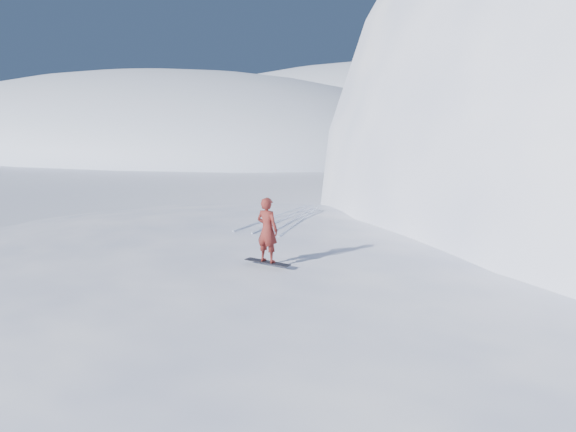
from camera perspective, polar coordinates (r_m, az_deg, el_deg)
name	(u,v)px	position (r m, az deg, el deg)	size (l,w,h in m)	color
ground	(233,324)	(17.40, -5.65, -10.86)	(400.00, 400.00, 0.00)	white
near_ridge	(311,302)	(19.19, 2.38, -8.76)	(36.00, 28.00, 4.80)	white
far_ridge_a	(138,148)	(108.37, -15.00, 6.67)	(120.00, 70.00, 28.00)	white
far_ridge_c	(394,142)	(132.65, 10.73, 7.45)	(140.00, 90.00, 36.00)	white
wind_bumps	(259,301)	(19.30, -3.00, -8.65)	(16.00, 14.40, 1.00)	white
snowboard	(267,262)	(14.89, -2.10, -4.71)	(1.36, 0.25, 0.02)	black
snowboarder	(267,230)	(14.69, -2.12, -1.42)	(0.63, 0.41, 1.72)	maroon
vapor_plume	(40,157)	(90.07, -23.91, 5.46)	(9.81, 7.85, 6.87)	white
board_tracks	(288,218)	(21.11, 0.01, -0.18)	(2.54, 5.96, 0.04)	silver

